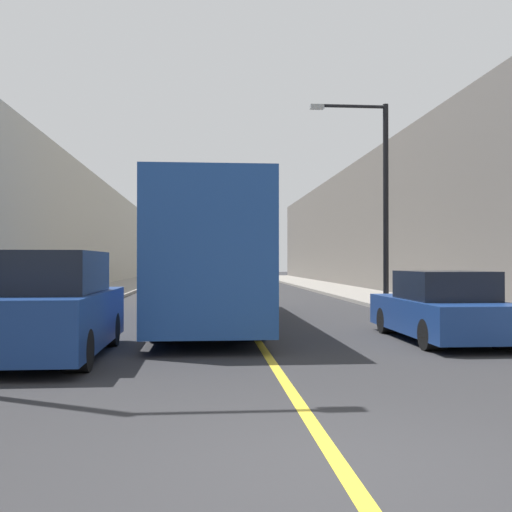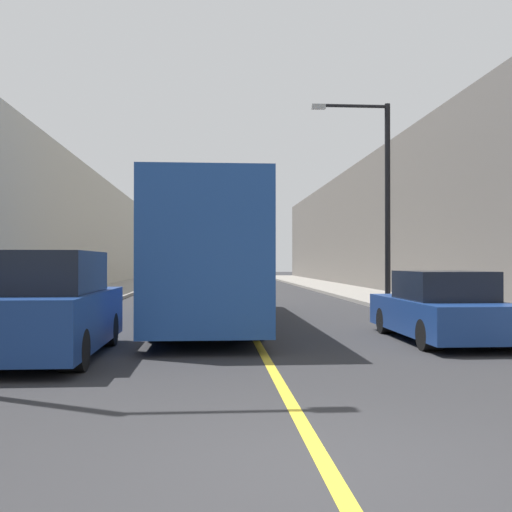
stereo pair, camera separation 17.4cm
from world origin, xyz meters
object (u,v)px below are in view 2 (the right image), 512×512
object	(u,v)px
bus	(208,257)
parked_suv_left	(49,309)
car_right_near	(440,310)
street_lamp_right	(380,189)

from	to	relation	value
bus	parked_suv_left	xyz separation A→B (m)	(-2.81, -6.30, -1.00)
bus	car_right_near	world-z (taller)	bus
bus	street_lamp_right	bearing A→B (deg)	32.59
street_lamp_right	parked_suv_left	bearing A→B (deg)	-131.29
parked_suv_left	car_right_near	distance (m)	8.12
parked_suv_left	car_right_near	xyz separation A→B (m)	(7.93, 1.76, -0.20)
parked_suv_left	street_lamp_right	distance (m)	14.11
parked_suv_left	car_right_near	bearing A→B (deg)	12.51
parked_suv_left	car_right_near	size ratio (longest dim) A/B	1.02
car_right_near	street_lamp_right	world-z (taller)	street_lamp_right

